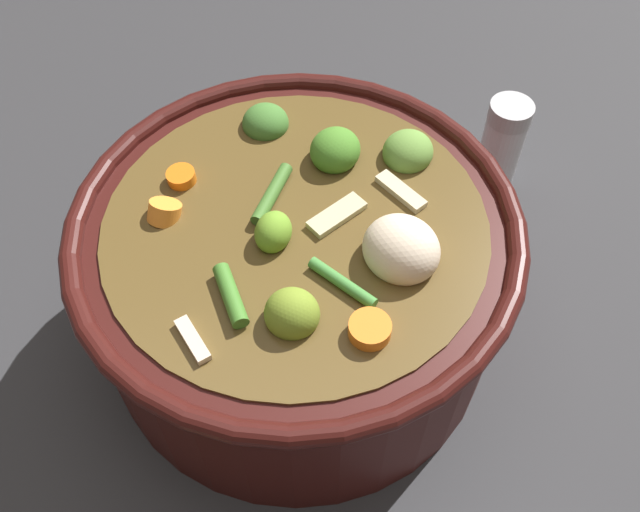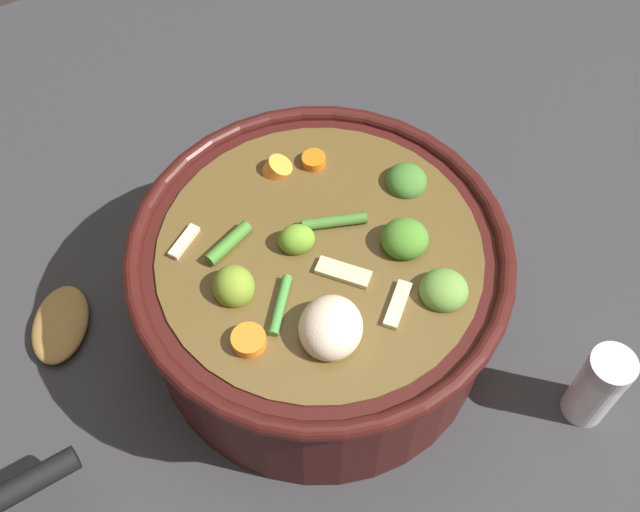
# 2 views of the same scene
# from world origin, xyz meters

# --- Properties ---
(ground_plane) EXTENTS (1.10, 1.10, 0.00)m
(ground_plane) POSITION_xyz_m (0.00, 0.00, 0.00)
(ground_plane) COLOR #2D2D30
(cooking_pot) EXTENTS (0.29, 0.29, 0.15)m
(cooking_pot) POSITION_xyz_m (-0.00, 0.00, 0.07)
(cooking_pot) COLOR #38110F
(cooking_pot) RESTS_ON ground_plane
(wooden_spoon) EXTENTS (0.20, 0.19, 0.02)m
(wooden_spoon) POSITION_xyz_m (0.24, -0.13, 0.01)
(wooden_spoon) COLOR #A17A3E
(wooden_spoon) RESTS_ON ground_plane
(salt_shaker) EXTENTS (0.04, 0.04, 0.09)m
(salt_shaker) POSITION_xyz_m (-0.15, 0.17, 0.04)
(salt_shaker) COLOR silver
(salt_shaker) RESTS_ON ground_plane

